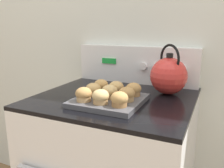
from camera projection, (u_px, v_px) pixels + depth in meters
wall_back at (140, 29)px, 1.39m from camera, size 8.00×0.05×2.40m
control_panel at (136, 65)px, 1.39m from camera, size 0.72×0.07×0.22m
muffin_pan at (109, 101)px, 1.04m from camera, size 0.29×0.29×0.02m
muffin_r0_c0 at (84, 95)px, 0.99m from camera, size 0.07×0.07×0.06m
muffin_r0_c1 at (101, 97)px, 0.96m from camera, size 0.07×0.07×0.06m
muffin_r0_c2 at (119, 99)px, 0.92m from camera, size 0.07×0.07×0.06m
muffin_r1_c0 at (93, 90)px, 1.06m from camera, size 0.07×0.07×0.06m
muffin_r1_c1 at (110, 92)px, 1.03m from camera, size 0.07×0.07×0.06m
muffin_r1_c2 at (127, 94)px, 0.99m from camera, size 0.07×0.07×0.06m
muffin_r2_c0 at (101, 86)px, 1.14m from camera, size 0.07×0.07×0.06m
muffin_r2_c1 at (116, 88)px, 1.10m from camera, size 0.07×0.07×0.06m
muffin_r2_c2 at (134, 90)px, 1.07m from camera, size 0.07×0.07×0.06m
tea_kettle at (168, 75)px, 1.16m from camera, size 0.20×0.19×0.25m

